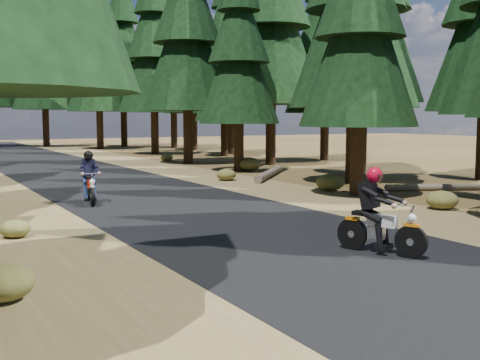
# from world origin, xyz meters

# --- Properties ---
(ground) EXTENTS (120.00, 120.00, 0.00)m
(ground) POSITION_xyz_m (0.00, 0.00, 0.00)
(ground) COLOR #463519
(ground) RESTS_ON ground
(road) EXTENTS (6.00, 100.00, 0.01)m
(road) POSITION_xyz_m (0.00, 5.00, 0.01)
(road) COLOR black
(road) RESTS_ON ground
(shoulder_l) EXTENTS (3.20, 100.00, 0.01)m
(shoulder_l) POSITION_xyz_m (-4.60, 5.00, 0.00)
(shoulder_l) COLOR brown
(shoulder_l) RESTS_ON ground
(shoulder_r) EXTENTS (3.20, 100.00, 0.01)m
(shoulder_r) POSITION_xyz_m (4.60, 5.00, 0.00)
(shoulder_r) COLOR brown
(shoulder_r) RESTS_ON ground
(pine_forest) EXTENTS (34.59, 55.08, 16.32)m
(pine_forest) POSITION_xyz_m (-0.02, 21.05, 7.89)
(pine_forest) COLOR black
(pine_forest) RESTS_ON ground
(log_near) EXTENTS (3.79, 4.16, 0.32)m
(log_near) POSITION_xyz_m (6.79, 11.02, 0.16)
(log_near) COLOR #4C4233
(log_near) RESTS_ON ground
(log_far) EXTENTS (3.49, 1.77, 0.24)m
(log_far) POSITION_xyz_m (9.36, 4.08, 0.12)
(log_far) COLOR #4C4233
(log_far) RESTS_ON ground
(understory_shrubs) EXTENTS (15.37, 28.29, 0.65)m
(understory_shrubs) POSITION_xyz_m (1.72, 8.57, 0.28)
(understory_shrubs) COLOR #474C1E
(understory_shrubs) RESTS_ON ground
(rider_lead) EXTENTS (1.21, 1.90, 1.63)m
(rider_lead) POSITION_xyz_m (0.89, -2.31, 0.55)
(rider_lead) COLOR silver
(rider_lead) RESTS_ON road
(rider_follow) EXTENTS (0.78, 1.81, 1.56)m
(rider_follow) POSITION_xyz_m (-2.10, 6.84, 0.53)
(rider_follow) COLOR #9E170A
(rider_follow) RESTS_ON road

